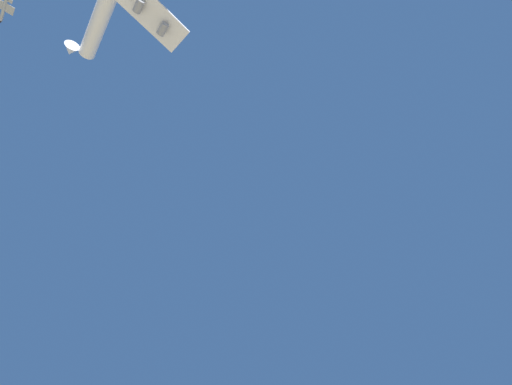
% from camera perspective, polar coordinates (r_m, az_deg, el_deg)
% --- Properties ---
extents(chase_jet_left_wing, '(15.26, 8.45, 4.00)m').
position_cam_1_polar(chase_jet_left_wing, '(219.89, -34.41, 22.34)').
color(chase_jet_left_wing, '#999EA3').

